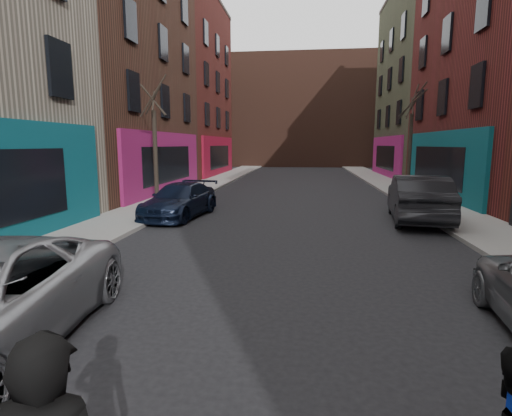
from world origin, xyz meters
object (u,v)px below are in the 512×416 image
(parked_left_end, at_px, (180,200))
(parked_right_end, at_px, (418,198))
(tree_left_far, at_px, (155,132))
(tree_right_far, at_px, (411,131))

(parked_left_end, bearing_deg, parked_right_end, 8.48)
(tree_left_far, xyz_separation_m, parked_left_end, (1.79, -2.25, -2.72))
(tree_right_far, distance_m, parked_left_end, 13.75)
(parked_right_end, bearing_deg, tree_right_far, -93.80)
(tree_right_far, bearing_deg, tree_left_far, -154.18)
(tree_left_far, relative_size, parked_left_end, 1.43)
(tree_right_far, relative_size, parked_right_end, 1.30)
(parked_left_end, bearing_deg, tree_right_far, 44.93)
(parked_left_end, relative_size, parked_right_end, 0.87)
(tree_left_far, distance_m, tree_right_far, 13.78)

